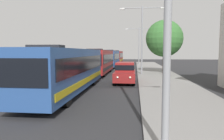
# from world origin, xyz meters

# --- Properties ---
(bus_lead) EXTENTS (2.58, 12.28, 3.21)m
(bus_lead) POSITION_xyz_m (-1.30, 12.25, 1.69)
(bus_lead) COLOR #284C8C
(bus_lead) RESTS_ON ground_plane
(bus_second_in_line) EXTENTS (2.58, 10.56, 3.21)m
(bus_second_in_line) POSITION_xyz_m (-1.30, 24.84, 1.69)
(bus_second_in_line) COLOR maroon
(bus_second_in_line) RESTS_ON ground_plane
(bus_middle) EXTENTS (2.58, 11.52, 3.21)m
(bus_middle) POSITION_xyz_m (-1.30, 37.01, 1.69)
(bus_middle) COLOR #284C8C
(bus_middle) RESTS_ON ground_plane
(bus_fourth_in_line) EXTENTS (2.58, 11.58, 3.21)m
(bus_fourth_in_line) POSITION_xyz_m (-1.30, 49.61, 1.69)
(bus_fourth_in_line) COLOR maroon
(bus_fourth_in_line) RESTS_ON ground_plane
(white_suv) EXTENTS (1.86, 4.54, 1.90)m
(white_suv) POSITION_xyz_m (2.40, 17.23, 1.03)
(white_suv) COLOR maroon
(white_suv) RESTS_ON ground_plane
(streetlamp_mid) EXTENTS (5.37, 0.28, 8.16)m
(streetlamp_mid) POSITION_xyz_m (4.10, 24.00, 5.12)
(streetlamp_mid) COLOR gray
(streetlamp_mid) RESTS_ON sidewalk
(streetlamp_far) EXTENTS (5.90, 0.28, 7.94)m
(streetlamp_far) POSITION_xyz_m (4.10, 44.40, 5.03)
(streetlamp_far) COLOR gray
(streetlamp_far) RESTS_ON sidewalk
(roadside_tree) EXTENTS (4.66, 4.66, 6.73)m
(roadside_tree) POSITION_xyz_m (6.96, 25.56, 4.54)
(roadside_tree) COLOR #4C3823
(roadside_tree) RESTS_ON sidewalk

